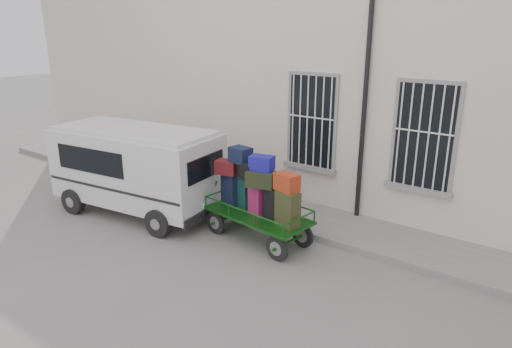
{
  "coord_description": "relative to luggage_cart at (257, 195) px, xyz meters",
  "views": [
    {
      "loc": [
        5.05,
        -6.61,
        4.43
      ],
      "look_at": [
        -0.62,
        1.0,
        1.38
      ],
      "focal_mm": 32.0,
      "sensor_mm": 36.0,
      "label": 1
    }
  ],
  "objects": [
    {
      "name": "van",
      "position": [
        -3.32,
        -0.5,
        0.19
      ],
      "size": [
        4.44,
        2.37,
        2.14
      ],
      "rotation": [
        0.0,
        0.0,
        0.13
      ],
      "color": "silver",
      "rests_on": "ground"
    },
    {
      "name": "sidewalk",
      "position": [
        0.36,
        1.51,
        -0.96
      ],
      "size": [
        24.0,
        1.7,
        0.15
      ],
      "primitive_type": "cube",
      "color": "slate",
      "rests_on": "ground"
    },
    {
      "name": "building",
      "position": [
        0.36,
        4.81,
        1.97
      ],
      "size": [
        24.0,
        5.15,
        6.0
      ],
      "color": "beige",
      "rests_on": "ground"
    },
    {
      "name": "luggage_cart",
      "position": [
        0.0,
        0.0,
        0.0
      ],
      "size": [
        2.83,
        1.35,
        1.98
      ],
      "rotation": [
        0.0,
        0.0,
        -0.12
      ],
      "color": "black",
      "rests_on": "ground"
    },
    {
      "name": "ground",
      "position": [
        0.36,
        -0.69,
        -1.03
      ],
      "size": [
        80.0,
        80.0,
        0.0
      ],
      "primitive_type": "plane",
      "color": "slate",
      "rests_on": "ground"
    }
  ]
}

